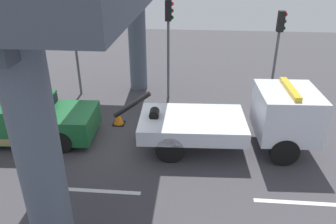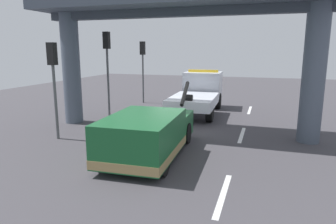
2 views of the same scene
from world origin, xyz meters
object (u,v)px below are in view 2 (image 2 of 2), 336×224
towed_van_green (148,135)px  tow_truck_white (199,92)px  traffic_light_far (107,56)px  traffic_light_mid (143,59)px  traffic_cone_orange (148,123)px  traffic_light_near (53,69)px

towed_van_green → tow_truck_white: bearing=0.3°
traffic_light_far → tow_truck_white: bearing=-54.4°
traffic_light_mid → traffic_cone_orange: size_ratio=7.23×
traffic_light_far → towed_van_green: bearing=-140.2°
tow_truck_white → towed_van_green: bearing=-179.7°
tow_truck_white → traffic_light_near: bearing=150.0°
traffic_cone_orange → towed_van_green: bearing=-157.9°
traffic_light_mid → traffic_light_near: bearing=-180.0°
traffic_light_mid → tow_truck_white: bearing=-112.3°
traffic_light_far → traffic_cone_orange: size_ratio=7.89×
traffic_light_mid → towed_van_green: bearing=-156.6°
tow_truck_white → traffic_light_mid: size_ratio=1.70×
traffic_light_far → traffic_light_mid: 5.01m
tow_truck_white → towed_van_green: tow_truck_white is taller
traffic_light_near → traffic_cone_orange: size_ratio=6.77×
towed_van_green → traffic_cone_orange: bearing=22.1°
tow_truck_white → traffic_cone_orange: (-5.05, 1.38, -0.92)m
tow_truck_white → traffic_cone_orange: tow_truck_white is taller
towed_van_green → traffic_light_mid: (10.37, 4.48, 2.34)m
towed_van_green → traffic_light_far: 7.46m
traffic_light_far → traffic_cone_orange: 4.75m
traffic_light_near → traffic_light_mid: traffic_light_mid is taller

